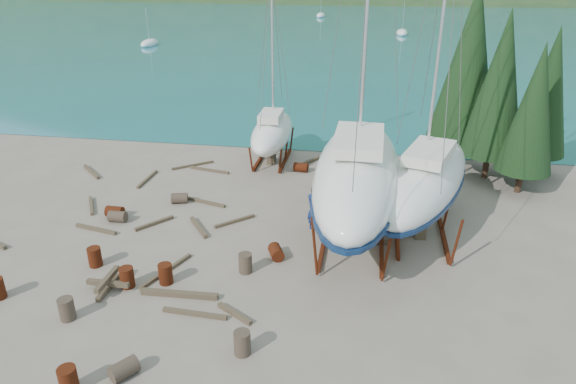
% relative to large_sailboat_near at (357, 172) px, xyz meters
% --- Properties ---
extents(ground, '(600.00, 600.00, 0.00)m').
position_rel_large_sailboat_near_xyz_m(ground, '(-4.83, -3.22, -3.35)').
color(ground, '#6A5F53').
rests_on(ground, ground).
extents(cypress_near_right, '(3.60, 3.60, 10.00)m').
position_rel_large_sailboat_near_xyz_m(cypress_near_right, '(7.67, 8.78, 2.44)').
color(cypress_near_right, black).
rests_on(cypress_near_right, ground).
extents(cypress_mid_right, '(3.06, 3.06, 8.50)m').
position_rel_large_sailboat_near_xyz_m(cypress_mid_right, '(9.17, 6.78, 1.57)').
color(cypress_mid_right, black).
rests_on(cypress_mid_right, ground).
extents(cypress_back_left, '(4.14, 4.14, 11.50)m').
position_rel_large_sailboat_near_xyz_m(cypress_back_left, '(6.17, 10.78, 3.31)').
color(cypress_back_left, black).
rests_on(cypress_back_left, ground).
extents(cypress_far_right, '(3.24, 3.24, 9.00)m').
position_rel_large_sailboat_near_xyz_m(cypress_far_right, '(10.67, 9.78, 1.86)').
color(cypress_far_right, black).
rests_on(cypress_far_right, ground).
extents(moored_boat_left, '(2.00, 5.00, 6.05)m').
position_rel_large_sailboat_near_xyz_m(moored_boat_left, '(-34.83, 56.78, -2.96)').
color(moored_boat_left, white).
rests_on(moored_boat_left, ground).
extents(moored_boat_mid, '(2.00, 5.00, 6.05)m').
position_rel_large_sailboat_near_xyz_m(moored_boat_mid, '(5.17, 76.78, -2.96)').
color(moored_boat_mid, white).
rests_on(moored_boat_mid, ground).
extents(moored_boat_far, '(2.00, 5.00, 6.05)m').
position_rel_large_sailboat_near_xyz_m(moored_boat_far, '(-12.83, 106.78, -2.96)').
color(moored_boat_far, white).
rests_on(moored_boat_far, ground).
extents(large_sailboat_near, '(4.07, 13.28, 20.81)m').
position_rel_large_sailboat_near_xyz_m(large_sailboat_near, '(0.00, 0.00, 0.00)').
color(large_sailboat_near, white).
rests_on(large_sailboat_near, ground).
extents(large_sailboat_far, '(6.43, 11.35, 17.24)m').
position_rel_large_sailboat_near_xyz_m(large_sailboat_far, '(3.20, 0.97, -0.53)').
color(large_sailboat_far, white).
rests_on(large_sailboat_far, ground).
extents(small_sailboat_shore, '(2.55, 7.75, 12.33)m').
position_rel_large_sailboat_near_xyz_m(small_sailboat_shore, '(-5.84, 9.41, -1.32)').
color(small_sailboat_shore, white).
rests_on(small_sailboat_shore, ground).
extents(worker, '(0.47, 0.69, 1.82)m').
position_rel_large_sailboat_near_xyz_m(worker, '(-2.12, 0.54, -2.44)').
color(worker, navy).
rests_on(worker, ground).
extents(drum_1, '(0.99, 1.05, 0.58)m').
position_rel_large_sailboat_near_xyz_m(drum_1, '(-6.85, -10.58, -3.06)').
color(drum_1, '#2D2823').
rests_on(drum_1, ground).
extents(drum_2, '(0.89, 0.60, 0.58)m').
position_rel_large_sailboat_near_xyz_m(drum_2, '(-12.44, 0.01, -3.06)').
color(drum_2, '#5F1D10').
rests_on(drum_2, ground).
extents(drum_3, '(0.58, 0.58, 0.88)m').
position_rel_large_sailboat_near_xyz_m(drum_3, '(-8.25, -11.43, -2.91)').
color(drum_3, '#5F1D10').
rests_on(drum_3, ground).
extents(drum_4, '(0.95, 0.70, 0.58)m').
position_rel_large_sailboat_near_xyz_m(drum_4, '(-3.71, 7.85, -3.06)').
color(drum_4, '#5F1D10').
rests_on(drum_4, ground).
extents(drum_5, '(0.58, 0.58, 0.88)m').
position_rel_large_sailboat_near_xyz_m(drum_5, '(-4.44, -4.00, -2.91)').
color(drum_5, '#2D2823').
rests_on(drum_5, ground).
extents(drum_6, '(0.89, 1.04, 0.58)m').
position_rel_large_sailboat_near_xyz_m(drum_6, '(-3.36, -2.65, -3.06)').
color(drum_6, '#5F1D10').
rests_on(drum_6, ground).
extents(drum_8, '(0.58, 0.58, 0.88)m').
position_rel_large_sailboat_near_xyz_m(drum_8, '(-11.07, -4.58, -2.91)').
color(drum_8, '#5F1D10').
rests_on(drum_8, ground).
extents(drum_9, '(1.01, 0.80, 0.58)m').
position_rel_large_sailboat_near_xyz_m(drum_9, '(-9.69, 2.16, -3.06)').
color(drum_9, '#2D2823').
rests_on(drum_9, ground).
extents(drum_11, '(0.81, 1.01, 0.58)m').
position_rel_large_sailboat_near_xyz_m(drum_11, '(-2.16, 3.20, -3.06)').
color(drum_11, '#2D2823').
rests_on(drum_11, ground).
extents(drum_13, '(0.58, 0.58, 0.88)m').
position_rel_large_sailboat_near_xyz_m(drum_13, '(-8.97, -5.84, -2.91)').
color(drum_13, '#5F1D10').
rests_on(drum_13, ground).
extents(drum_14, '(0.58, 0.58, 0.88)m').
position_rel_large_sailboat_near_xyz_m(drum_14, '(-7.51, -5.34, -2.91)').
color(drum_14, '#5F1D10').
rests_on(drum_14, ground).
extents(drum_15, '(0.88, 0.59, 0.58)m').
position_rel_large_sailboat_near_xyz_m(drum_15, '(-12.03, -0.50, -3.06)').
color(drum_15, '#2D2823').
rests_on(drum_15, ground).
extents(drum_16, '(0.58, 0.58, 0.88)m').
position_rel_large_sailboat_near_xyz_m(drum_16, '(-10.25, -8.18, -2.91)').
color(drum_16, '#2D2823').
rests_on(drum_16, ground).
extents(drum_17, '(0.58, 0.58, 0.88)m').
position_rel_large_sailboat_near_xyz_m(drum_17, '(-3.35, -8.93, -2.91)').
color(drum_17, '#2D2823').
rests_on(drum_17, ground).
extents(timber_0, '(2.31, 1.87, 0.14)m').
position_rel_large_sailboat_near_xyz_m(timber_0, '(-10.80, 7.63, -3.28)').
color(timber_0, brown).
rests_on(timber_0, ground).
extents(timber_1, '(1.82, 0.48, 0.19)m').
position_rel_large_sailboat_near_xyz_m(timber_1, '(0.79, -0.75, -3.25)').
color(timber_1, brown).
rests_on(timber_1, ground).
extents(timber_2, '(2.02, 1.92, 0.19)m').
position_rel_large_sailboat_near_xyz_m(timber_2, '(-16.75, 5.44, -3.25)').
color(timber_2, brown).
rests_on(timber_2, ground).
extents(timber_3, '(1.27, 2.90, 0.15)m').
position_rel_large_sailboat_near_xyz_m(timber_3, '(-7.80, -4.61, -3.27)').
color(timber_3, brown).
rests_on(timber_3, ground).
extents(timber_4, '(1.47, 1.78, 0.17)m').
position_rel_large_sailboat_near_xyz_m(timber_4, '(-10.04, -0.53, -3.26)').
color(timber_4, brown).
rests_on(timber_4, ground).
extents(timber_5, '(2.55, 0.29, 0.16)m').
position_rel_large_sailboat_near_xyz_m(timber_5, '(-5.64, -7.22, -3.27)').
color(timber_5, brown).
rests_on(timber_5, ground).
extents(timber_6, '(1.34, 1.80, 0.19)m').
position_rel_large_sailboat_near_xyz_m(timber_6, '(-3.36, 9.49, -3.25)').
color(timber_6, brown).
rests_on(timber_6, ground).
extents(timber_7, '(1.56, 1.08, 0.17)m').
position_rel_large_sailboat_near_xyz_m(timber_7, '(-4.15, -6.99, -3.26)').
color(timber_7, brown).
rests_on(timber_7, ground).
extents(timber_8, '(1.48, 1.91, 0.19)m').
position_rel_large_sailboat_near_xyz_m(timber_8, '(-7.69, -0.59, -3.25)').
color(timber_8, brown).
rests_on(timber_8, ground).
extents(timber_9, '(2.72, 0.72, 0.15)m').
position_rel_large_sailboat_near_xyz_m(timber_9, '(-9.47, 6.96, -3.27)').
color(timber_9, brown).
rests_on(timber_9, ground).
extents(timber_10, '(2.72, 0.94, 0.16)m').
position_rel_large_sailboat_near_xyz_m(timber_10, '(-8.40, 2.36, -3.27)').
color(timber_10, brown).
rests_on(timber_10, ground).
extents(timber_11, '(1.77, 1.68, 0.15)m').
position_rel_large_sailboat_near_xyz_m(timber_11, '(-6.08, 0.37, -3.27)').
color(timber_11, brown).
rests_on(timber_11, ground).
extents(timber_12, '(2.39, 0.67, 0.17)m').
position_rel_large_sailboat_near_xyz_m(timber_12, '(-12.67, -1.59, -3.26)').
color(timber_12, brown).
rests_on(timber_12, ground).
extents(timber_15, '(0.20, 2.70, 0.15)m').
position_rel_large_sailboat_near_xyz_m(timber_15, '(-12.79, 4.92, -3.27)').
color(timber_15, brown).
rests_on(timber_15, ground).
extents(timber_16, '(3.15, 0.34, 0.23)m').
position_rel_large_sailboat_near_xyz_m(timber_16, '(-6.63, -6.17, -3.23)').
color(timber_16, brown).
rests_on(timber_16, ground).
extents(timber_17, '(1.30, 2.04, 0.16)m').
position_rel_large_sailboat_near_xyz_m(timber_17, '(-14.27, 0.87, -3.27)').
color(timber_17, brown).
rests_on(timber_17, ground).
extents(timber_pile_fore, '(1.80, 1.80, 0.60)m').
position_rel_large_sailboat_near_xyz_m(timber_pile_fore, '(-9.65, -6.18, -3.05)').
color(timber_pile_fore, brown).
rests_on(timber_pile_fore, ground).
extents(timber_pile_aft, '(1.80, 1.80, 0.60)m').
position_rel_large_sailboat_near_xyz_m(timber_pile_aft, '(-1.74, 4.45, -3.05)').
color(timber_pile_aft, brown).
rests_on(timber_pile_aft, ground).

